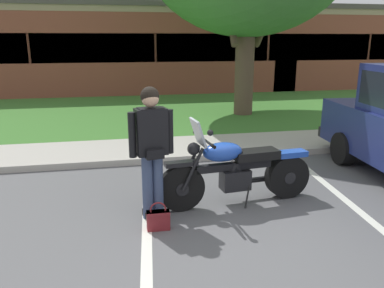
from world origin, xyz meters
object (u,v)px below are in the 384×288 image
at_px(rider_person, 152,144).
at_px(brick_building, 145,47).
at_px(handbag, 158,218).
at_px(motorcycle, 242,170).
at_px(hedge_center_left, 146,79).
at_px(hedge_left, 39,81).
at_px(hedge_center_right, 243,77).

height_order(rider_person, brick_building, brick_building).
xyz_separation_m(handbag, brick_building, (1.17, 16.79, 1.70)).
xyz_separation_m(motorcycle, rider_person, (-1.27, -0.22, 0.50)).
bearing_deg(motorcycle, hedge_center_left, 92.28).
bearing_deg(rider_person, handbag, -86.00).
bearing_deg(handbag, hedge_left, 106.15).
height_order(handbag, hedge_left, hedge_left).
xyz_separation_m(hedge_center_left, brick_building, (0.37, 4.97, 1.20)).
xyz_separation_m(motorcycle, brick_building, (-0.07, 16.22, 1.36)).
distance_m(motorcycle, brick_building, 16.28).
bearing_deg(hedge_left, hedge_center_left, 0.00).
xyz_separation_m(handbag, hedge_left, (-3.42, 11.82, 0.51)).
xyz_separation_m(hedge_left, brick_building, (4.59, 4.97, 1.20)).
height_order(rider_person, hedge_center_right, rider_person).
bearing_deg(handbag, hedge_center_left, 86.15).
xyz_separation_m(handbag, hedge_center_right, (5.01, 11.82, 0.51)).
bearing_deg(hedge_center_left, handbag, -93.85).
bearing_deg(hedge_center_right, rider_person, -113.71).
height_order(hedge_center_right, brick_building, brick_building).
bearing_deg(hedge_left, handbag, -73.85).
height_order(rider_person, hedge_left, rider_person).
xyz_separation_m(motorcycle, handbag, (-1.24, -0.57, -0.34)).
distance_m(motorcycle, hedge_center_left, 11.26).
bearing_deg(handbag, hedge_center_right, 67.02).
xyz_separation_m(handbag, hedge_center_left, (0.80, 11.82, 0.51)).
height_order(motorcycle, hedge_left, motorcycle).
height_order(rider_person, handbag, rider_person).
xyz_separation_m(rider_person, hedge_center_right, (5.04, 11.47, -0.34)).
bearing_deg(hedge_center_right, motorcycle, -108.53).
distance_m(hedge_left, brick_building, 6.87).
bearing_deg(hedge_center_right, hedge_left, 180.00).
bearing_deg(brick_building, hedge_center_right, -52.27).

